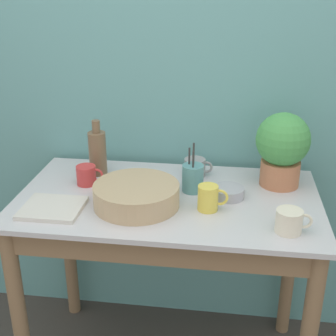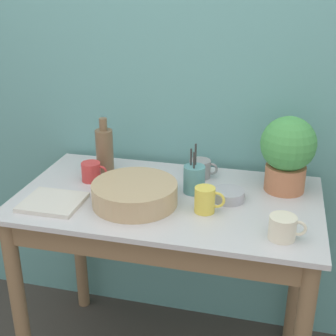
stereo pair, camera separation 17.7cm
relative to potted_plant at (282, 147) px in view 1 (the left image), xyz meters
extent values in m
cube|color=#609E9E|center=(-0.44, 0.22, 0.19)|extent=(6.00, 0.05, 2.40)
cylinder|color=#846647|center=(-0.97, -0.45, -0.60)|extent=(0.06, 0.06, 0.82)
cylinder|color=#846647|center=(-0.97, 0.11, -0.60)|extent=(0.06, 0.06, 0.82)
cylinder|color=#846647|center=(0.10, 0.11, -0.60)|extent=(0.06, 0.06, 0.82)
cube|color=#846647|center=(-0.44, -0.45, -0.24)|extent=(1.07, 0.02, 0.10)
cube|color=silver|center=(-0.44, -0.17, -0.18)|extent=(1.17, 0.67, 0.02)
cylinder|color=#B7704C|center=(0.00, 0.00, -0.11)|extent=(0.16, 0.16, 0.10)
sphere|color=#47994C|center=(0.00, 0.00, 0.03)|extent=(0.21, 0.21, 0.21)
cylinder|color=tan|center=(-0.54, -0.26, -0.12)|extent=(0.32, 0.32, 0.08)
cylinder|color=brown|center=(-0.76, 0.01, -0.07)|extent=(0.07, 0.07, 0.19)
cylinder|color=brown|center=(-0.76, 0.01, 0.05)|extent=(0.03, 0.03, 0.05)
cylinder|color=#C63838|center=(-0.78, -0.10, -0.13)|extent=(0.08, 0.08, 0.08)
torus|color=#C63838|center=(-0.74, -0.10, -0.12)|extent=(0.05, 0.01, 0.05)
cylinder|color=#E5CC4C|center=(-0.28, -0.26, -0.12)|extent=(0.08, 0.08, 0.10)
torus|color=#E5CC4C|center=(-0.23, -0.26, -0.11)|extent=(0.06, 0.01, 0.06)
cylinder|color=gray|center=(-0.35, 0.05, -0.13)|extent=(0.09, 0.09, 0.08)
torus|color=gray|center=(-0.30, 0.05, -0.12)|extent=(0.05, 0.01, 0.05)
cylinder|color=beige|center=(0.00, -0.38, -0.13)|extent=(0.09, 0.09, 0.08)
torus|color=beige|center=(0.05, -0.38, -0.12)|extent=(0.05, 0.01, 0.05)
cylinder|color=#A8A8B2|center=(-0.20, -0.14, -0.15)|extent=(0.12, 0.12, 0.04)
cylinder|color=#569399|center=(-0.34, -0.11, -0.11)|extent=(0.08, 0.08, 0.11)
cylinder|color=#333333|center=(-0.35, -0.09, -0.07)|extent=(0.01, 0.01, 0.20)
cylinder|color=#333333|center=(-0.34, -0.13, -0.08)|extent=(0.01, 0.01, 0.18)
cylinder|color=#333333|center=(-0.36, -0.10, -0.08)|extent=(0.01, 0.01, 0.18)
cube|color=beige|center=(-0.84, -0.34, -0.16)|extent=(0.22, 0.20, 0.02)
camera|label=1|loc=(-0.21, -1.79, 0.64)|focal=50.00mm
camera|label=2|loc=(-0.04, -1.75, 0.64)|focal=50.00mm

